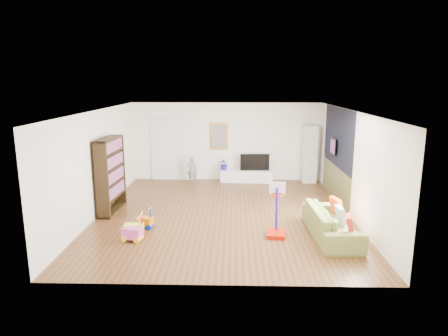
{
  "coord_description": "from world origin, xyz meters",
  "views": [
    {
      "loc": [
        0.27,
        -9.99,
        3.43
      ],
      "look_at": [
        0.0,
        0.4,
        1.15
      ],
      "focal_mm": 32.0,
      "sensor_mm": 36.0,
      "label": 1
    }
  ],
  "objects_px": {
    "bookshelf": "(110,175)",
    "sofa": "(331,223)",
    "media_console": "(246,176)",
    "basketball_hoop": "(277,210)"
  },
  "relations": [
    {
      "from": "bookshelf",
      "to": "basketball_hoop",
      "type": "relative_size",
      "value": 1.64
    },
    {
      "from": "bookshelf",
      "to": "sofa",
      "type": "distance_m",
      "value": 5.73
    },
    {
      "from": "media_console",
      "to": "sofa",
      "type": "xyz_separation_m",
      "value": [
        1.75,
        -4.92,
        0.12
      ]
    },
    {
      "from": "bookshelf",
      "to": "basketball_hoop",
      "type": "bearing_deg",
      "value": -18.77
    },
    {
      "from": "media_console",
      "to": "basketball_hoop",
      "type": "relative_size",
      "value": 1.47
    },
    {
      "from": "sofa",
      "to": "basketball_hoop",
      "type": "height_order",
      "value": "basketball_hoop"
    },
    {
      "from": "bookshelf",
      "to": "sofa",
      "type": "relative_size",
      "value": 0.89
    },
    {
      "from": "bookshelf",
      "to": "sofa",
      "type": "bearing_deg",
      "value": -14.17
    },
    {
      "from": "media_console",
      "to": "basketball_hoop",
      "type": "bearing_deg",
      "value": -81.31
    },
    {
      "from": "bookshelf",
      "to": "basketball_hoop",
      "type": "distance_m",
      "value": 4.54
    }
  ]
}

